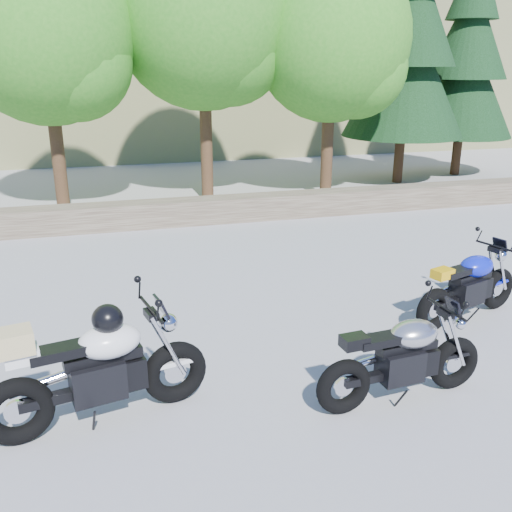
# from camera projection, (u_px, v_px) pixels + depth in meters

# --- Properties ---
(ground) EXTENTS (90.00, 90.00, 0.00)m
(ground) POSITION_uv_depth(u_px,v_px,m) (262.00, 345.00, 6.65)
(ground) COLOR gray
(ground) RESTS_ON ground
(stone_wall) EXTENTS (22.00, 0.55, 0.50)m
(stone_wall) POSITION_uv_depth(u_px,v_px,m) (188.00, 211.00, 11.59)
(stone_wall) COLOR #4F4235
(stone_wall) RESTS_ON ground
(tree_decid_left) EXTENTS (3.67, 3.67, 5.62)m
(tree_decid_left) POSITION_uv_depth(u_px,v_px,m) (50.00, 36.00, 11.39)
(tree_decid_left) COLOR #382314
(tree_decid_left) RESTS_ON ground
(tree_decid_mid) EXTENTS (4.08, 4.08, 6.24)m
(tree_decid_mid) POSITION_uv_depth(u_px,v_px,m) (208.00, 18.00, 12.45)
(tree_decid_mid) COLOR #382314
(tree_decid_mid) RESTS_ON ground
(tree_decid_right) EXTENTS (3.54, 3.54, 5.41)m
(tree_decid_right) POSITION_uv_depth(u_px,v_px,m) (337.00, 45.00, 12.78)
(tree_decid_right) COLOR #382314
(tree_decid_right) RESTS_ON ground
(conifer_near) EXTENTS (3.17, 3.17, 7.06)m
(conifer_near) POSITION_uv_depth(u_px,v_px,m) (408.00, 39.00, 14.50)
(conifer_near) COLOR #382314
(conifer_near) RESTS_ON ground
(conifer_far) EXTENTS (2.82, 2.82, 6.27)m
(conifer_far) POSITION_uv_depth(u_px,v_px,m) (467.00, 57.00, 15.73)
(conifer_far) COLOR #382314
(conifer_far) RESTS_ON ground
(silver_bike) EXTENTS (1.81, 0.57, 0.91)m
(silver_bike) POSITION_uv_depth(u_px,v_px,m) (403.00, 359.00, 5.44)
(silver_bike) COLOR black
(silver_bike) RESTS_ON ground
(white_bike) EXTENTS (2.03, 0.72, 1.13)m
(white_bike) POSITION_uv_depth(u_px,v_px,m) (97.00, 367.00, 5.06)
(white_bike) COLOR black
(white_bike) RESTS_ON ground
(blue_bike) EXTENTS (1.77, 0.76, 0.91)m
(blue_bike) POSITION_uv_depth(u_px,v_px,m) (469.00, 287.00, 7.18)
(blue_bike) COLOR black
(blue_bike) RESTS_ON ground
(backpack) EXTENTS (0.25, 0.22, 0.33)m
(backpack) POSITION_uv_depth(u_px,v_px,m) (460.00, 283.00, 8.09)
(backpack) COLOR black
(backpack) RESTS_ON ground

